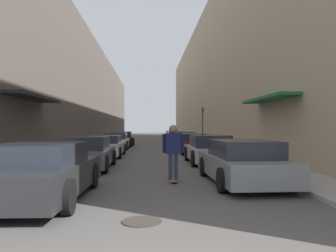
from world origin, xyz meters
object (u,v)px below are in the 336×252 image
Objects in this scene: parked_car_left_0 at (43,172)px; parked_car_left_2 at (107,146)px; parked_car_left_3 at (116,141)px; parked_car_right_2 at (194,144)px; parked_car_left_1 at (86,153)px; parked_car_right_5 at (173,136)px; parked_car_right_3 at (183,140)px; traffic_light at (203,121)px; manhole_cover at (142,221)px; parked_car_right_0 at (242,162)px; parked_car_right_4 at (177,138)px; parked_car_right_1 at (209,150)px; skateboarder at (173,147)px; parked_car_left_4 at (122,139)px.

parked_car_left_2 is at bearing 89.99° from parked_car_left_0.
parked_car_left_3 is 6.63m from parked_car_right_2.
parked_car_left_1 is 11.43m from parked_car_left_3.
parked_car_right_2 is (5.23, 12.94, -0.03)m from parked_car_left_0.
parked_car_right_2 is 17.55m from parked_car_right_5.
traffic_light reaches higher than parked_car_right_3.
manhole_cover is 23.65m from traffic_light.
manhole_cover is at bearing -127.14° from parked_car_right_0.
parked_car_left_2 is 14.29m from parked_car_right_4.
parked_car_right_1 is at bearing -89.79° from parked_car_right_4.
parked_car_left_3 is at bearing 90.53° from parked_car_left_2.
traffic_light is at bearing 54.96° from parked_car_left_2.
parked_car_right_2 reaches higher than manhole_cover.
parked_car_left_3 is at bearing -110.85° from parked_car_right_5.
skateboarder reaches higher than parked_car_right_3.
parked_car_right_0 reaches higher than parked_car_right_2.
parked_car_left_4 reaches higher than parked_car_left_2.
parked_car_left_0 reaches higher than parked_car_right_3.
parked_car_left_2 is 5.57m from parked_car_right_2.
parked_car_right_3 is at bearing 89.85° from parked_car_right_0.
parked_car_right_2 is 10.89m from skateboarder.
parked_car_right_5 is 6.64× the size of manhole_cover.
parked_car_left_0 is 0.98× the size of parked_car_right_0.
parked_car_right_0 is 1.02× the size of parked_car_right_4.
parked_car_left_0 is 5.53m from parked_car_left_1.
parked_car_left_1 reaches higher than parked_car_right_3.
parked_car_left_0 is 0.97× the size of parked_car_right_5.
skateboarder is (3.19, -14.69, 0.46)m from parked_car_left_3.
parked_car_left_2 is 1.02× the size of parked_car_right_5.
skateboarder is (-1.97, -28.23, 0.45)m from parked_car_right_5.
parked_car_left_0 reaches higher than parked_car_right_2.
parked_car_left_2 is at bearing -89.47° from parked_car_left_3.
parked_car_left_2 is at bearing -125.04° from traffic_light.
skateboarder is at bearing -97.01° from parked_car_right_3.
parked_car_right_4 is (5.13, 7.45, -0.00)m from parked_car_left_3.
parked_car_right_5 is at bearing 85.03° from manhole_cover.
parked_car_right_0 is at bearing -89.81° from parked_car_right_4.
parked_car_left_0 is 11.03m from parked_car_left_2.
parked_car_left_3 is at bearing -158.72° from parked_car_right_3.
parked_car_right_1 is 0.88× the size of parked_car_right_2.
parked_car_right_1 is 23.34m from parked_car_right_5.
parked_car_left_0 is 0.93× the size of parked_car_right_3.
skateboarder is at bearing -93.99° from parked_car_right_5.
parked_car_left_1 is 7.78m from manhole_cover.
parked_car_right_0 is at bearing -75.29° from parked_car_left_4.
parked_car_right_5 is at bearing 90.41° from parked_car_right_2.
parked_car_left_1 is 1.05× the size of parked_car_left_4.
parked_car_right_4 is at bearing 85.00° from skateboarder.
parked_car_right_4 reaches higher than manhole_cover.
parked_car_left_1 is 0.91× the size of parked_car_right_2.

